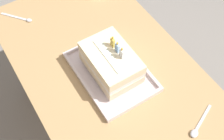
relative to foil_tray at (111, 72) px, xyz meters
name	(u,v)px	position (x,y,z in m)	size (l,w,h in m)	color
ground_plane	(113,138)	(0.01, 0.00, -0.69)	(8.00, 8.00, 0.00)	gray
dining_table	(113,89)	(0.01, 0.00, -0.11)	(1.21, 0.64, 0.68)	tan
foil_tray	(111,72)	(0.00, 0.00, 0.00)	(0.35, 0.25, 0.02)	silver
birthday_cake	(111,62)	(0.00, 0.00, 0.07)	(0.23, 0.15, 0.15)	beige
serving_spoon_near_tray	(196,130)	(0.36, 0.13, 0.00)	(0.08, 0.15, 0.01)	silver
serving_spoon_by_bowls	(22,19)	(-0.46, -0.18, 0.00)	(0.13, 0.11, 0.01)	silver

